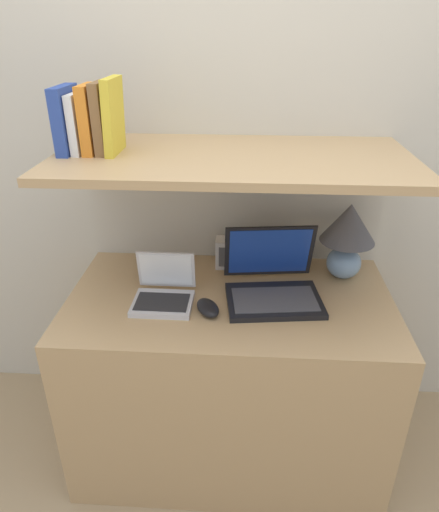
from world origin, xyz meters
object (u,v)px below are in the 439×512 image
Objects in this scene: computer_mouse at (208,308)px; book_brown at (102,118)px; laptop_small at (164,292)px; book_blue at (66,120)px; book_white at (78,123)px; book_orange at (90,119)px; router_box at (232,253)px; table_lamp at (348,233)px; book_yellow at (113,116)px; laptop_large at (272,283)px.

book_brown is (-0.36, 0.18, 0.61)m from computer_mouse.
laptop_small reaches higher than computer_mouse.
book_white is at bearing 0.00° from book_blue.
computer_mouse is at bearing -24.31° from book_orange.
book_blue is at bearing -162.81° from router_box.
laptop_small is 1.58× the size of computer_mouse.
book_orange is (-0.91, -0.11, 0.43)m from table_lamp.
book_blue is 0.94× the size of book_brown.
table_lamp is at bearing 7.49° from book_yellow.
book_white reaches higher than laptop_large.
laptop_small is 1.12× the size of book_white.
book_orange reaches higher than table_lamp.
router_box is 0.73m from book_brown.
router_box is at bearing 21.63° from book_brown.
book_brown is (0.04, 0.00, 0.00)m from book_orange.
router_box is at bearing 78.63° from computer_mouse.
router_box is at bearing 17.19° from book_blue.
laptop_large is at bearing 29.13° from computer_mouse.
book_blue is (-0.99, -0.11, 0.43)m from table_lamp.
table_lamp is 0.83× the size of laptop_large.
laptop_large is at bearing -150.47° from table_lamp.
table_lamp is 1.36× the size of book_brown.
book_blue reaches higher than table_lamp.
book_white is at bearing -173.45° from table_lamp.
table_lamp is at bearing 29.53° from laptop_large.
router_box is at bearing 125.37° from laptop_large.
laptop_small reaches higher than router_box.
book_white is at bearing 180.00° from book_orange.
book_white reaches higher than laptop_small.
book_brown is at bearing 0.00° from book_blue.
laptop_small is 0.37m from router_box.
book_blue is at bearing 159.41° from laptop_small.
book_brown is (-0.19, 0.12, 0.59)m from laptop_small.
computer_mouse is at bearing -20.64° from book_blue.
book_orange is at bearing 0.00° from book_blue.
router_box is 0.65× the size of book_blue.
laptop_small is (-0.39, -0.06, -0.01)m from laptop_large.
laptop_large is 0.40m from laptop_small.
book_yellow is (-0.32, 0.18, 0.61)m from computer_mouse.
book_brown is (0.12, 0.00, 0.01)m from book_blue.
book_blue is 1.11× the size of book_white.
book_yellow is (-0.83, -0.11, 0.44)m from table_lamp.
computer_mouse is 0.98× the size of router_box.
computer_mouse is 0.75m from book_white.
laptop_small is at bearing 159.28° from computer_mouse.
book_brown is at bearing -172.84° from table_lamp.
table_lamp is 1.42× the size of book_orange.
laptop_small is 0.67m from book_blue.
table_lamp is 1.01m from book_orange.
laptop_large is at bearing 9.31° from laptop_small.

